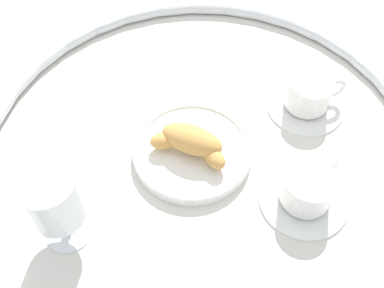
# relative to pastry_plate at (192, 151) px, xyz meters

# --- Properties ---
(ground_plane) EXTENTS (2.20, 2.20, 0.00)m
(ground_plane) POSITION_rel_pastry_plate_xyz_m (-0.01, -0.01, -0.01)
(ground_plane) COLOR silver
(table_chrome_rim) EXTENTS (0.73, 0.73, 0.02)m
(table_chrome_rim) POSITION_rel_pastry_plate_xyz_m (-0.01, -0.01, 0.00)
(table_chrome_rim) COLOR silver
(table_chrome_rim) RESTS_ON ground_plane
(pastry_plate) EXTENTS (0.19, 0.19, 0.02)m
(pastry_plate) POSITION_rel_pastry_plate_xyz_m (0.00, 0.00, 0.00)
(pastry_plate) COLOR white
(pastry_plate) RESTS_ON ground_plane
(croissant_large) EXTENTS (0.14, 0.08, 0.04)m
(croissant_large) POSITION_rel_pastry_plate_xyz_m (-0.00, 0.00, 0.03)
(croissant_large) COLOR #D6994C
(croissant_large) RESTS_ON pastry_plate
(coffee_cup_near) EXTENTS (0.14, 0.14, 0.06)m
(coffee_cup_near) POSITION_rel_pastry_plate_xyz_m (-0.12, -0.19, 0.02)
(coffee_cup_near) COLOR white
(coffee_cup_near) RESTS_ON ground_plane
(coffee_cup_far) EXTENTS (0.14, 0.14, 0.06)m
(coffee_cup_far) POSITION_rel_pastry_plate_xyz_m (-0.19, -0.02, 0.02)
(coffee_cup_far) COLOR white
(coffee_cup_far) RESTS_ON ground_plane
(juice_glass_left) EXTENTS (0.08, 0.08, 0.14)m
(juice_glass_left) POSITION_rel_pastry_plate_xyz_m (0.08, 0.21, 0.08)
(juice_glass_left) COLOR white
(juice_glass_left) RESTS_ON ground_plane
(sugar_packet) EXTENTS (0.06, 0.05, 0.01)m
(sugar_packet) POSITION_rel_pastry_plate_xyz_m (0.20, 0.15, -0.01)
(sugar_packet) COLOR white
(sugar_packet) RESTS_ON ground_plane
(folded_napkin) EXTENTS (0.13, 0.13, 0.01)m
(folded_napkin) POSITION_rel_pastry_plate_xyz_m (-0.13, 0.15, -0.01)
(folded_napkin) COLOR silver
(folded_napkin) RESTS_ON ground_plane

